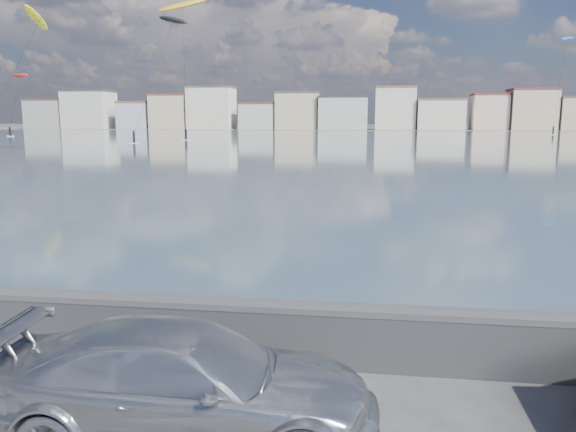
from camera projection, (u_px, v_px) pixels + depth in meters
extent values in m
cube|color=#3F5867|center=(354.00, 141.00, 95.84)|extent=(500.00, 177.00, 0.00)
cube|color=#4C473D|center=(362.00, 129.00, 201.66)|extent=(500.00, 60.00, 0.00)
cube|color=#28282B|center=(216.00, 333.00, 9.16)|extent=(400.00, 0.35, 0.90)
cylinder|color=#28282B|center=(216.00, 307.00, 9.08)|extent=(400.00, 0.36, 0.36)
cube|color=gray|center=(49.00, 115.00, 202.61)|extent=(14.00, 11.00, 10.00)
cube|color=#562D23|center=(48.00, 100.00, 201.69)|extent=(14.28, 11.22, 0.60)
cube|color=beige|center=(89.00, 111.00, 200.21)|extent=(16.00, 12.00, 13.00)
cube|color=#383330|center=(88.00, 91.00, 199.04)|extent=(16.32, 12.24, 0.60)
cube|color=#B2B7C6|center=(136.00, 116.00, 198.14)|extent=(11.00, 10.00, 9.00)
cube|color=brown|center=(136.00, 102.00, 197.31)|extent=(11.22, 10.20, 0.60)
cube|color=beige|center=(171.00, 113.00, 196.13)|extent=(13.00, 11.00, 11.50)
cube|color=brown|center=(171.00, 95.00, 195.08)|extent=(13.26, 11.22, 0.60)
cube|color=beige|center=(212.00, 109.00, 193.91)|extent=(15.00, 12.00, 14.00)
cube|color=#4C423D|center=(211.00, 87.00, 192.65)|extent=(15.30, 12.24, 0.60)
cube|color=#B7C6BC|center=(258.00, 117.00, 192.10)|extent=(12.00, 10.00, 8.50)
cube|color=brown|center=(258.00, 103.00, 191.32)|extent=(12.24, 10.20, 0.60)
cube|color=beige|center=(298.00, 112.00, 189.94)|extent=(14.00, 11.00, 12.00)
cube|color=#4C423D|center=(298.00, 93.00, 188.85)|extent=(14.28, 11.22, 0.60)
cube|color=#B7C6BC|center=(343.00, 114.00, 187.93)|extent=(16.00, 13.00, 10.50)
cube|color=#2D2D33|center=(344.00, 97.00, 186.97)|extent=(16.32, 13.26, 0.60)
cube|color=beige|center=(395.00, 109.00, 185.32)|extent=(13.00, 10.00, 13.50)
cube|color=brown|center=(396.00, 87.00, 184.10)|extent=(13.26, 10.20, 0.60)
cube|color=silver|center=(440.00, 115.00, 183.66)|extent=(15.00, 12.00, 9.50)
cube|color=brown|center=(440.00, 100.00, 182.79)|extent=(15.30, 12.24, 0.60)
cube|color=beige|center=(489.00, 113.00, 181.39)|extent=(11.00, 9.00, 11.00)
cube|color=brown|center=(490.00, 95.00, 180.39)|extent=(11.22, 9.18, 0.60)
cube|color=beige|center=(531.00, 110.00, 179.47)|extent=(14.00, 11.00, 12.50)
cube|color=brown|center=(533.00, 90.00, 178.34)|extent=(14.28, 11.22, 0.60)
imported|color=#BABEC2|center=(185.00, 382.00, 6.94)|extent=(4.89, 2.19, 1.39)
ellipsoid|color=yellow|center=(36.00, 18.00, 128.46)|extent=(3.27, 7.54, 5.70)
cube|color=white|center=(11.00, 137.00, 117.42)|extent=(1.40, 0.42, 0.08)
cylinder|color=black|center=(10.00, 132.00, 117.26)|extent=(0.36, 0.36, 1.70)
sphere|color=black|center=(10.00, 128.00, 117.11)|extent=(0.28, 0.28, 0.28)
cylinder|color=black|center=(24.00, 72.00, 122.83)|extent=(1.93, 15.78, 25.27)
ellipsoid|color=black|center=(173.00, 20.00, 93.37)|extent=(8.44, 8.34, 3.03)
cube|color=white|center=(134.00, 143.00, 87.28)|extent=(1.40, 0.42, 0.08)
cylinder|color=black|center=(134.00, 137.00, 87.13)|extent=(0.36, 0.36, 1.70)
sphere|color=black|center=(134.00, 131.00, 86.97)|extent=(0.28, 0.28, 0.28)
cylinder|color=black|center=(154.00, 76.00, 90.22)|extent=(3.41, 10.28, 18.70)
ellipsoid|color=#BF8C19|center=(183.00, 5.00, 102.28)|extent=(9.89, 6.96, 4.44)
cube|color=white|center=(186.00, 140.00, 99.65)|extent=(1.40, 0.42, 0.08)
cylinder|color=black|center=(186.00, 135.00, 99.50)|extent=(0.36, 0.36, 1.70)
sphere|color=black|center=(186.00, 130.00, 99.34)|extent=(0.28, 0.28, 0.28)
cylinder|color=black|center=(184.00, 68.00, 100.86)|extent=(2.09, 6.72, 22.95)
ellipsoid|color=blue|center=(566.00, 39.00, 133.98)|extent=(6.68, 8.51, 2.13)
cube|color=white|center=(553.00, 135.00, 131.80)|extent=(1.40, 0.42, 0.08)
cylinder|color=black|center=(553.00, 131.00, 131.64)|extent=(0.36, 0.36, 1.70)
sphere|color=black|center=(553.00, 127.00, 131.48)|extent=(0.28, 0.28, 0.28)
cylinder|color=black|center=(560.00, 83.00, 132.78)|extent=(3.38, 6.74, 21.31)
cylinder|color=black|center=(26.00, 48.00, 55.38)|extent=(3.51, 12.67, 18.93)
ellipsoid|color=red|center=(20.00, 75.00, 129.32)|extent=(8.00, 6.91, 1.48)
cube|color=white|center=(10.00, 136.00, 123.71)|extent=(1.40, 0.42, 0.08)
cylinder|color=black|center=(10.00, 132.00, 123.56)|extent=(0.36, 0.36, 1.70)
sphere|color=black|center=(9.00, 127.00, 123.40)|extent=(0.28, 0.28, 0.28)
cylinder|color=black|center=(15.00, 102.00, 126.41)|extent=(1.61, 7.95, 12.30)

